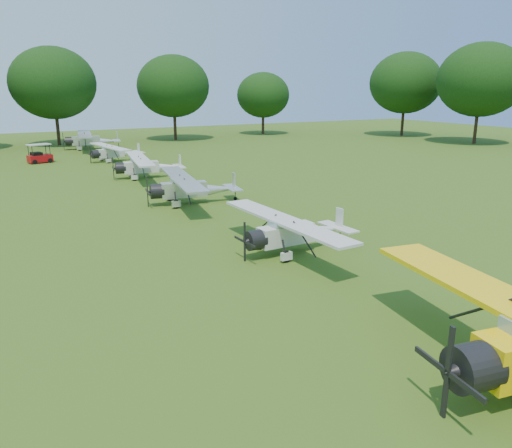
# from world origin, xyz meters

# --- Properties ---
(ground) EXTENTS (160.00, 160.00, 0.00)m
(ground) POSITION_xyz_m (0.00, 0.00, 0.00)
(ground) COLOR #2D5014
(ground) RESTS_ON ground
(tree_belt) EXTENTS (137.36, 130.27, 14.52)m
(tree_belt) POSITION_xyz_m (3.57, 0.16, 8.03)
(tree_belt) COLOR black
(tree_belt) RESTS_ON ground
(aircraft_3) EXTENTS (5.89, 9.38, 1.85)m
(aircraft_3) POSITION_xyz_m (1.53, 3.15, 1.08)
(aircraft_3) COLOR silver
(aircraft_3) RESTS_ON ground
(aircraft_4) EXTENTS (6.41, 10.15, 1.99)m
(aircraft_4) POSITION_xyz_m (0.94, 15.17, 1.16)
(aircraft_4) COLOR silver
(aircraft_4) RESTS_ON ground
(aircraft_5) EXTENTS (6.20, 9.82, 1.93)m
(aircraft_5) POSITION_xyz_m (1.16, 26.36, 1.13)
(aircraft_5) COLOR silver
(aircraft_5) RESTS_ON ground
(aircraft_6) EXTENTS (5.75, 9.11, 1.79)m
(aircraft_6) POSITION_xyz_m (1.04, 37.90, 1.05)
(aircraft_6) COLOR silver
(aircraft_6) RESTS_ON ground
(aircraft_7) EXTENTS (7.05, 11.16, 2.19)m
(aircraft_7) POSITION_xyz_m (0.78, 50.04, 1.28)
(aircraft_7) COLOR silver
(aircraft_7) RESTS_ON ground
(golf_cart) EXTENTS (2.55, 1.91, 1.95)m
(golf_cart) POSITION_xyz_m (-6.19, 40.31, 0.65)
(golf_cart) COLOR #A90C10
(golf_cart) RESTS_ON ground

